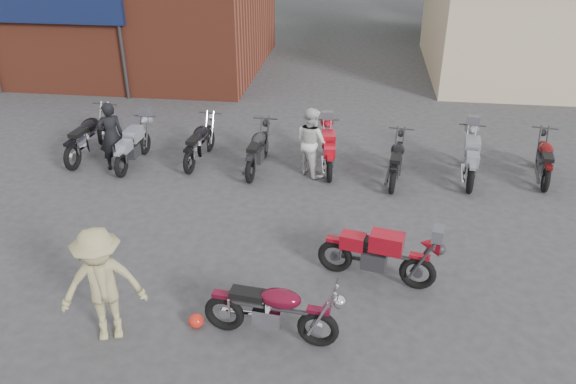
# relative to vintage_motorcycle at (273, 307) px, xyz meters

# --- Properties ---
(ground) EXTENTS (90.00, 90.00, 0.00)m
(ground) POSITION_rel_vintage_motorcycle_xyz_m (0.13, 0.81, -0.58)
(ground) COLOR #323235
(brick_building) EXTENTS (12.00, 8.00, 4.00)m
(brick_building) POSITION_rel_vintage_motorcycle_xyz_m (-8.87, 14.81, 1.42)
(brick_building) COLOR brown
(brick_building) RESTS_ON ground
(stucco_building) EXTENTS (10.00, 8.00, 3.50)m
(stucco_building) POSITION_rel_vintage_motorcycle_xyz_m (8.63, 15.81, 1.17)
(stucco_building) COLOR tan
(stucco_building) RESTS_ON ground
(vintage_motorcycle) EXTENTS (2.08, 0.88, 1.17)m
(vintage_motorcycle) POSITION_rel_vintage_motorcycle_xyz_m (0.00, 0.00, 0.00)
(vintage_motorcycle) COLOR #580B1D
(vintage_motorcycle) RESTS_ON ground
(sportbike) EXTENTS (2.10, 1.08, 1.16)m
(sportbike) POSITION_rel_vintage_motorcycle_xyz_m (1.57, 1.68, -0.00)
(sportbike) COLOR maroon
(sportbike) RESTS_ON ground
(helmet) EXTENTS (0.31, 0.31, 0.23)m
(helmet) POSITION_rel_vintage_motorcycle_xyz_m (-1.23, 0.09, -0.47)
(helmet) COLOR red
(helmet) RESTS_ON ground
(person_dark) EXTENTS (0.74, 0.67, 1.70)m
(person_dark) POSITION_rel_vintage_motorcycle_xyz_m (-4.82, 5.47, 0.26)
(person_dark) COLOR black
(person_dark) RESTS_ON ground
(person_light) EXTENTS (1.03, 1.02, 1.67)m
(person_light) POSITION_rel_vintage_motorcycle_xyz_m (0.01, 5.80, 0.25)
(person_light) COLOR silver
(person_light) RESTS_ON ground
(person_tan) EXTENTS (1.39, 1.08, 1.89)m
(person_tan) POSITION_rel_vintage_motorcycle_xyz_m (-2.47, -0.28, 0.36)
(person_tan) COLOR tan
(person_tan) RESTS_ON ground
(row_bike_0) EXTENTS (0.89, 2.20, 1.25)m
(row_bike_0) POSITION_rel_vintage_motorcycle_xyz_m (-5.71, 6.07, 0.04)
(row_bike_0) COLOR black
(row_bike_0) RESTS_ON ground
(row_bike_1) EXTENTS (0.72, 1.93, 1.10)m
(row_bike_1) POSITION_rel_vintage_motorcycle_xyz_m (-4.42, 5.75, -0.03)
(row_bike_1) COLOR #979AA4
(row_bike_1) RESTS_ON ground
(row_bike_2) EXTENTS (0.81, 1.98, 1.12)m
(row_bike_2) POSITION_rel_vintage_motorcycle_xyz_m (-2.83, 6.15, -0.03)
(row_bike_2) COLOR black
(row_bike_2) RESTS_ON ground
(row_bike_3) EXTENTS (0.75, 1.99, 1.13)m
(row_bike_3) POSITION_rel_vintage_motorcycle_xyz_m (-1.30, 5.88, -0.02)
(row_bike_3) COLOR #242426
(row_bike_3) RESTS_ON ground
(row_bike_4) EXTENTS (0.83, 1.94, 1.09)m
(row_bike_4) POSITION_rel_vintage_motorcycle_xyz_m (0.40, 6.13, -0.04)
(row_bike_4) COLOR red
(row_bike_4) RESTS_ON ground
(row_bike_5) EXTENTS (0.86, 1.96, 1.10)m
(row_bike_5) POSITION_rel_vintage_motorcycle_xyz_m (2.03, 5.74, -0.04)
(row_bike_5) COLOR black
(row_bike_5) RESTS_ON ground
(row_bike_6) EXTENTS (0.89, 2.06, 1.16)m
(row_bike_6) POSITION_rel_vintage_motorcycle_xyz_m (3.76, 6.03, -0.01)
(row_bike_6) COLOR gray
(row_bike_6) RESTS_ON ground
(row_bike_7) EXTENTS (0.92, 1.96, 1.09)m
(row_bike_7) POSITION_rel_vintage_motorcycle_xyz_m (5.49, 6.27, -0.04)
(row_bike_7) COLOR #570A0B
(row_bike_7) RESTS_ON ground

